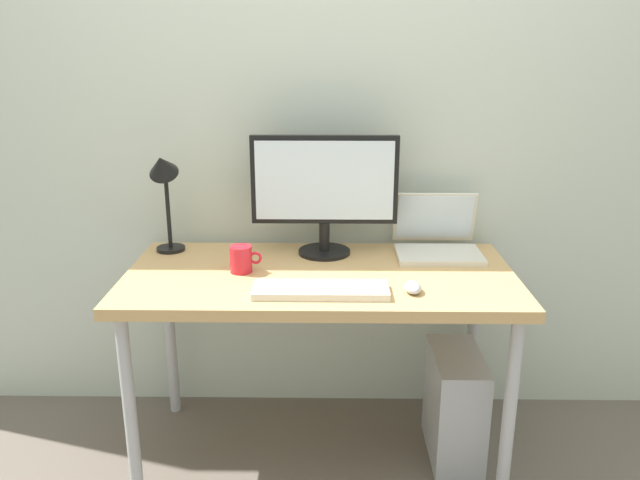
{
  "coord_description": "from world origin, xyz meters",
  "views": [
    {
      "loc": [
        0.03,
        -2.11,
        1.52
      ],
      "look_at": [
        0.0,
        0.0,
        0.86
      ],
      "focal_mm": 35.48,
      "sensor_mm": 36.0,
      "label": 1
    }
  ],
  "objects_px": {
    "mouse": "(413,287)",
    "coffee_mug": "(242,259)",
    "monitor": "(324,188)",
    "desk": "(320,290)",
    "computer_tower": "(455,405)",
    "laptop": "(437,238)",
    "desk_lamp": "(164,180)",
    "keyboard": "(321,290)"
  },
  "relations": [
    {
      "from": "laptop",
      "to": "computer_tower",
      "type": "height_order",
      "value": "laptop"
    },
    {
      "from": "keyboard",
      "to": "coffee_mug",
      "type": "distance_m",
      "value": 0.35
    },
    {
      "from": "monitor",
      "to": "coffee_mug",
      "type": "distance_m",
      "value": 0.42
    },
    {
      "from": "mouse",
      "to": "computer_tower",
      "type": "bearing_deg",
      "value": 40.83
    },
    {
      "from": "monitor",
      "to": "desk_lamp",
      "type": "bearing_deg",
      "value": 179.96
    },
    {
      "from": "desk",
      "to": "laptop",
      "type": "relative_size",
      "value": 4.31
    },
    {
      "from": "monitor",
      "to": "computer_tower",
      "type": "height_order",
      "value": "monitor"
    },
    {
      "from": "keyboard",
      "to": "desk",
      "type": "bearing_deg",
      "value": 91.49
    },
    {
      "from": "desk_lamp",
      "to": "coffee_mug",
      "type": "height_order",
      "value": "desk_lamp"
    },
    {
      "from": "keyboard",
      "to": "computer_tower",
      "type": "bearing_deg",
      "value": 20.9
    },
    {
      "from": "keyboard",
      "to": "coffee_mug",
      "type": "relative_size",
      "value": 3.85
    },
    {
      "from": "laptop",
      "to": "coffee_mug",
      "type": "bearing_deg",
      "value": -162.76
    },
    {
      "from": "mouse",
      "to": "desk_lamp",
      "type": "bearing_deg",
      "value": 156.26
    },
    {
      "from": "monitor",
      "to": "computer_tower",
      "type": "distance_m",
      "value": 0.96
    },
    {
      "from": "laptop",
      "to": "keyboard",
      "type": "bearing_deg",
      "value": -136.0
    },
    {
      "from": "laptop",
      "to": "keyboard",
      "type": "distance_m",
      "value": 0.62
    },
    {
      "from": "desk",
      "to": "laptop",
      "type": "bearing_deg",
      "value": 26.93
    },
    {
      "from": "desk",
      "to": "monitor",
      "type": "bearing_deg",
      "value": 86.17
    },
    {
      "from": "mouse",
      "to": "monitor",
      "type": "bearing_deg",
      "value": 126.54
    },
    {
      "from": "monitor",
      "to": "desk_lamp",
      "type": "height_order",
      "value": "monitor"
    },
    {
      "from": "computer_tower",
      "to": "mouse",
      "type": "bearing_deg",
      "value": -139.17
    },
    {
      "from": "desk_lamp",
      "to": "desk",
      "type": "bearing_deg",
      "value": -19.5
    },
    {
      "from": "keyboard",
      "to": "mouse",
      "type": "height_order",
      "value": "mouse"
    },
    {
      "from": "monitor",
      "to": "computer_tower",
      "type": "relative_size",
      "value": 1.31
    },
    {
      "from": "laptop",
      "to": "coffee_mug",
      "type": "distance_m",
      "value": 0.76
    },
    {
      "from": "laptop",
      "to": "computer_tower",
      "type": "xyz_separation_m",
      "value": [
        0.06,
        -0.24,
        -0.59
      ]
    },
    {
      "from": "desk_lamp",
      "to": "keyboard",
      "type": "bearing_deg",
      "value": -34.55
    },
    {
      "from": "monitor",
      "to": "mouse",
      "type": "bearing_deg",
      "value": -53.46
    },
    {
      "from": "desk",
      "to": "computer_tower",
      "type": "bearing_deg",
      "value": -0.92
    },
    {
      "from": "keyboard",
      "to": "coffee_mug",
      "type": "xyz_separation_m",
      "value": [
        -0.28,
        0.2,
        0.04
      ]
    },
    {
      "from": "monitor",
      "to": "mouse",
      "type": "xyz_separation_m",
      "value": [
        0.29,
        -0.39,
        -0.24
      ]
    },
    {
      "from": "desk",
      "to": "laptop",
      "type": "distance_m",
      "value": 0.52
    },
    {
      "from": "laptop",
      "to": "keyboard",
      "type": "height_order",
      "value": "laptop"
    },
    {
      "from": "desk",
      "to": "computer_tower",
      "type": "distance_m",
      "value": 0.69
    },
    {
      "from": "keyboard",
      "to": "computer_tower",
      "type": "distance_m",
      "value": 0.77
    },
    {
      "from": "mouse",
      "to": "coffee_mug",
      "type": "bearing_deg",
      "value": 162.21
    },
    {
      "from": "monitor",
      "to": "computer_tower",
      "type": "bearing_deg",
      "value": -23.6
    },
    {
      "from": "desk",
      "to": "keyboard",
      "type": "height_order",
      "value": "keyboard"
    },
    {
      "from": "monitor",
      "to": "laptop",
      "type": "xyz_separation_m",
      "value": [
        0.44,
        0.02,
        -0.2
      ]
    },
    {
      "from": "desk_lamp",
      "to": "computer_tower",
      "type": "xyz_separation_m",
      "value": [
        1.1,
        -0.22,
        -0.82
      ]
    },
    {
      "from": "desk",
      "to": "desk_lamp",
      "type": "height_order",
      "value": "desk_lamp"
    },
    {
      "from": "computer_tower",
      "to": "keyboard",
      "type": "bearing_deg",
      "value": -159.1
    }
  ]
}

